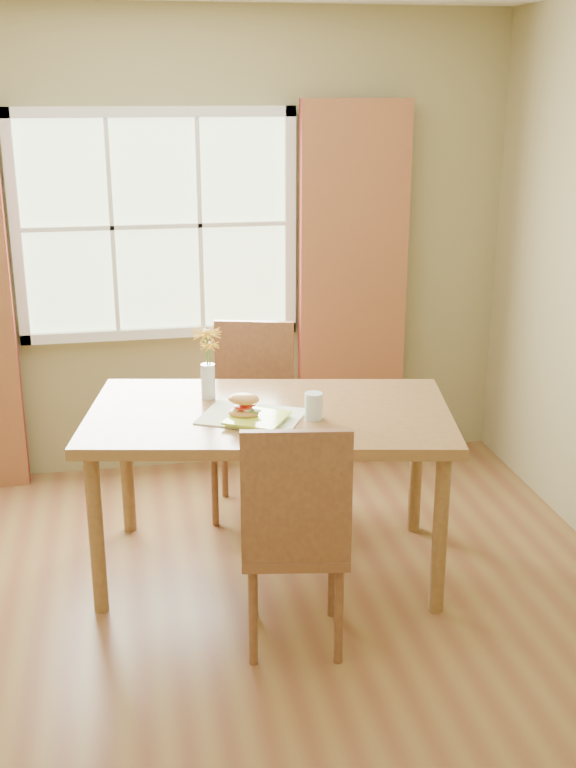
# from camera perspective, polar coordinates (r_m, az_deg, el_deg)

# --- Properties ---
(room) EXTENTS (4.24, 3.84, 2.74)m
(room) POSITION_cam_1_polar(r_m,az_deg,el_deg) (3.49, -6.80, 3.04)
(room) COLOR brown
(room) RESTS_ON ground
(window) EXTENTS (1.62, 0.06, 1.32)m
(window) POSITION_cam_1_polar(r_m,az_deg,el_deg) (5.29, -8.36, 9.89)
(window) COLOR beige
(window) RESTS_ON room
(curtain_right) EXTENTS (0.65, 0.08, 2.20)m
(curtain_right) POSITION_cam_1_polar(r_m,az_deg,el_deg) (5.44, 4.13, 5.99)
(curtain_right) COLOR maroon
(curtain_right) RESTS_ON room
(dining_table) EXTENTS (1.84, 1.25, 0.82)m
(dining_table) POSITION_cam_1_polar(r_m,az_deg,el_deg) (4.23, -1.19, -2.78)
(dining_table) COLOR brown
(dining_table) RESTS_ON room
(chair_near) EXTENTS (0.49, 0.49, 1.04)m
(chair_near) POSITION_cam_1_polar(r_m,az_deg,el_deg) (3.66, 0.47, -9.25)
(chair_near) COLOR brown
(chair_near) RESTS_ON room
(chair_far) EXTENTS (0.54, 0.54, 1.05)m
(chair_far) POSITION_cam_1_polar(r_m,az_deg,el_deg) (4.94, -2.26, -1.61)
(chair_far) COLOR brown
(chair_far) RESTS_ON room
(placemat) EXTENTS (0.55, 0.50, 0.01)m
(placemat) POSITION_cam_1_polar(r_m,az_deg,el_deg) (4.12, -2.32, -2.06)
(placemat) COLOR beige
(placemat) RESTS_ON dining_table
(plate) EXTENTS (0.34, 0.34, 0.01)m
(plate) POSITION_cam_1_polar(r_m,az_deg,el_deg) (4.05, -1.97, -2.31)
(plate) COLOR #B8D936
(plate) RESTS_ON placemat
(croissant_sandwich) EXTENTS (0.18, 0.16, 0.11)m
(croissant_sandwich) POSITION_cam_1_polar(r_m,az_deg,el_deg) (4.05, -2.83, -1.38)
(croissant_sandwich) COLOR gold
(croissant_sandwich) RESTS_ON plate
(water_glass) EXTENTS (0.08, 0.08, 0.12)m
(water_glass) POSITION_cam_1_polar(r_m,az_deg,el_deg) (4.08, 1.64, -1.44)
(water_glass) COLOR silver
(water_glass) RESTS_ON dining_table
(flower_vase) EXTENTS (0.14, 0.14, 0.35)m
(flower_vase) POSITION_cam_1_polar(r_m,az_deg,el_deg) (4.32, -5.12, 1.75)
(flower_vase) COLOR silver
(flower_vase) RESTS_ON dining_table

